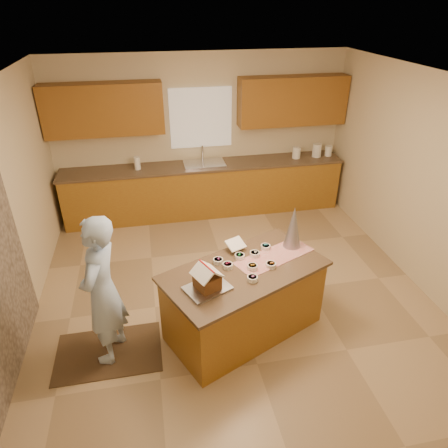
{
  "coord_description": "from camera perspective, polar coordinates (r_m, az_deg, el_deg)",
  "views": [
    {
      "loc": [
        -0.94,
        -4.05,
        3.45
      ],
      "look_at": [
        -0.1,
        0.2,
        1.0
      ],
      "focal_mm": 32.5,
      "sensor_mm": 36.0,
      "label": 1
    }
  ],
  "objects": [
    {
      "name": "table_runner",
      "position": [
        4.64,
        7.09,
        -4.52
      ],
      "size": [
        1.0,
        0.7,
        0.01
      ],
      "primitive_type": "cube",
      "rotation": [
        0.0,
        0.0,
        0.43
      ],
      "color": "#A80C0D",
      "rests_on": "island_top"
    },
    {
      "name": "floor",
      "position": [
        5.41,
        1.48,
        -10.21
      ],
      "size": [
        5.5,
        5.5,
        0.0
      ],
      "primitive_type": "plane",
      "color": "tan",
      "rests_on": "ground"
    },
    {
      "name": "wall_left",
      "position": [
        4.82,
        -28.69,
        -0.25
      ],
      "size": [
        5.5,
        5.5,
        0.0
      ],
      "primitive_type": "plane",
      "color": "beige",
      "rests_on": "floor"
    },
    {
      "name": "upper_cabinet_left",
      "position": [
        6.83,
        -16.6,
        15.18
      ],
      "size": [
        1.85,
        0.35,
        0.8
      ],
      "primitive_type": "cube",
      "color": "brown",
      "rests_on": "wall_back"
    },
    {
      "name": "sink",
      "position": [
        7.05,
        -2.78,
        8.14
      ],
      "size": [
        0.7,
        0.45,
        0.12
      ],
      "primitive_type": "cube",
      "color": "silver",
      "rests_on": "back_counter_top"
    },
    {
      "name": "island_base",
      "position": [
        4.69,
        2.82,
        -10.86
      ],
      "size": [
        1.9,
        1.47,
        0.83
      ],
      "primitive_type": "cube",
      "rotation": [
        0.0,
        0.0,
        0.43
      ],
      "color": "olive",
      "rests_on": "floor"
    },
    {
      "name": "canister_c",
      "position": [
        7.65,
        14.48,
        9.93
      ],
      "size": [
        0.13,
        0.13,
        0.18
      ],
      "primitive_type": "cylinder",
      "color": "white",
      "rests_on": "back_counter_top"
    },
    {
      "name": "paper_towel",
      "position": [
        6.94,
        -12.12,
        8.38
      ],
      "size": [
        0.1,
        0.1,
        0.22
      ],
      "primitive_type": "cylinder",
      "color": "white",
      "rests_on": "back_counter_top"
    },
    {
      "name": "back_counter_base",
      "position": [
        7.23,
        -2.7,
        4.82
      ],
      "size": [
        4.8,
        0.6,
        0.88
      ],
      "primitive_type": "cube",
      "color": "olive",
      "rests_on": "floor"
    },
    {
      "name": "canister_a",
      "position": [
        7.41,
        10.16,
        9.86
      ],
      "size": [
        0.14,
        0.14,
        0.2
      ],
      "primitive_type": "cylinder",
      "color": "white",
      "rests_on": "back_counter_top"
    },
    {
      "name": "faucet",
      "position": [
        7.16,
        -3.04,
        9.92
      ],
      "size": [
        0.03,
        0.03,
        0.28
      ],
      "primitive_type": "cylinder",
      "color": "silver",
      "rests_on": "back_counter_top"
    },
    {
      "name": "wall_right",
      "position": [
        5.72,
        27.02,
        4.58
      ],
      "size": [
        5.5,
        5.5,
        0.0
      ],
      "primitive_type": "plane",
      "color": "beige",
      "rests_on": "floor"
    },
    {
      "name": "candy_bowls",
      "position": [
        4.49,
        3.36,
        -5.3
      ],
      "size": [
        0.71,
        0.67,
        0.05
      ],
      "color": "#FF78E0",
      "rests_on": "island_top"
    },
    {
      "name": "wall_front",
      "position": [
        2.64,
        16.24,
        -24.77
      ],
      "size": [
        5.5,
        5.5,
        0.0
      ],
      "primitive_type": "plane",
      "color": "beige",
      "rests_on": "floor"
    },
    {
      "name": "boy",
      "position": [
        4.31,
        -16.74,
        -9.07
      ],
      "size": [
        0.57,
        0.7,
        1.68
      ],
      "primitive_type": "imported",
      "rotation": [
        0.0,
        0.0,
        -1.87
      ],
      "color": "#AECDF8",
      "rests_on": "rug"
    },
    {
      "name": "island_top",
      "position": [
        4.43,
        2.95,
        -6.57
      ],
      "size": [
        2.0,
        1.57,
        0.04
      ],
      "primitive_type": "cube",
      "rotation": [
        0.0,
        0.0,
        0.43
      ],
      "color": "brown",
      "rests_on": "island_base"
    },
    {
      "name": "baking_tray",
      "position": [
        4.13,
        -2.36,
        -9.01
      ],
      "size": [
        0.53,
        0.47,
        0.02
      ],
      "primitive_type": "cube",
      "rotation": [
        0.0,
        0.0,
        0.43
      ],
      "color": "silver",
      "rests_on": "island_top"
    },
    {
      "name": "rug",
      "position": [
        4.87,
        -15.87,
        -16.97
      ],
      "size": [
        1.14,
        0.74,
        0.01
      ],
      "primitive_type": "cube",
      "color": "black",
      "rests_on": "floor"
    },
    {
      "name": "ceiling",
      "position": [
        4.23,
        1.97,
        19.24
      ],
      "size": [
        5.5,
        5.5,
        0.0
      ],
      "primitive_type": "plane",
      "color": "silver",
      "rests_on": "floor"
    },
    {
      "name": "window_curtain",
      "position": [
        7.07,
        -3.28,
        14.67
      ],
      "size": [
        1.05,
        0.03,
        1.0
      ],
      "primitive_type": "cube",
      "color": "white",
      "rests_on": "wall_back"
    },
    {
      "name": "canister_b",
      "position": [
        7.55,
        12.93,
        10.08
      ],
      "size": [
        0.16,
        0.16,
        0.23
      ],
      "primitive_type": "cylinder",
      "color": "white",
      "rests_on": "back_counter_top"
    },
    {
      "name": "wall_back",
      "position": [
        7.18,
        -3.25,
        12.41
      ],
      "size": [
        5.5,
        5.5,
        0.0
      ],
      "primitive_type": "plane",
      "color": "beige",
      "rests_on": "floor"
    },
    {
      "name": "gingerbread_house",
      "position": [
        4.07,
        -2.39,
        -7.78
      ],
      "size": [
        0.34,
        0.35,
        0.27
      ],
      "color": "#5D3218",
      "rests_on": "baking_tray"
    },
    {
      "name": "back_counter_top",
      "position": [
        7.05,
        -2.79,
        8.22
      ],
      "size": [
        4.85,
        0.63,
        0.04
      ],
      "primitive_type": "cube",
      "color": "brown",
      "rests_on": "back_counter_base"
    },
    {
      "name": "tinsel_tree",
      "position": [
        4.73,
        9.71,
        -0.42
      ],
      "size": [
        0.27,
        0.27,
        0.52
      ],
      "primitive_type": "cone",
      "rotation": [
        0.0,
        0.0,
        0.43
      ],
      "color": "silver",
      "rests_on": "island_top"
    },
    {
      "name": "upper_cabinet_right",
      "position": [
        7.25,
        9.61,
        16.72
      ],
      "size": [
        1.85,
        0.35,
        0.8
      ],
      "primitive_type": "cube",
      "color": "brown",
      "rests_on": "wall_back"
    },
    {
      "name": "cookbook",
      "position": [
        4.67,
        1.63,
        -2.85
      ],
      "size": [
        0.26,
        0.23,
        0.09
      ],
      "primitive_type": "cube",
      "rotation": [
        -1.13,
        0.0,
        0.43
      ],
      "color": "white",
      "rests_on": "island_top"
    }
  ]
}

